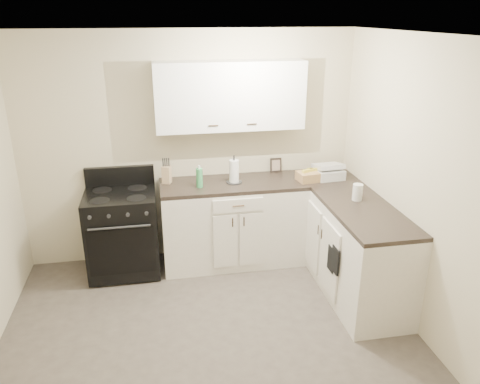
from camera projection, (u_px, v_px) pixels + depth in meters
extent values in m
plane|color=#473F38|center=(214.00, 351.00, 3.90)|extent=(3.60, 3.60, 0.00)
plane|color=white|center=(206.00, 36.00, 3.00)|extent=(3.60, 3.60, 0.00)
plane|color=beige|center=(190.00, 149.00, 5.10)|extent=(3.60, 0.00, 3.60)
plane|color=beige|center=(432.00, 198.00, 3.76)|extent=(0.00, 3.60, 3.60)
cube|color=silver|center=(233.00, 224.00, 5.19)|extent=(1.55, 0.60, 0.90)
cube|color=silver|center=(347.00, 242.00, 4.77)|extent=(0.60, 1.90, 0.90)
cube|color=black|center=(233.00, 184.00, 5.02)|extent=(1.55, 0.60, 0.04)
cube|color=black|center=(351.00, 200.00, 4.61)|extent=(0.60, 1.90, 0.04)
cube|color=white|center=(230.00, 96.00, 4.82)|extent=(1.55, 0.30, 0.70)
cube|color=black|center=(123.00, 233.00, 4.96)|extent=(0.73, 0.62, 0.88)
cube|color=tan|center=(167.00, 175.00, 4.96)|extent=(0.11, 0.10, 0.19)
cylinder|color=white|center=(234.00, 171.00, 4.96)|extent=(0.11, 0.11, 0.25)
cylinder|color=#3B9A54|center=(199.00, 178.00, 4.84)|extent=(0.08, 0.08, 0.20)
cube|color=black|center=(276.00, 165.00, 5.31)|extent=(0.13, 0.04, 0.16)
cube|color=#AA7F50|center=(311.00, 176.00, 5.06)|extent=(0.32, 0.23, 0.10)
cube|color=silver|center=(328.00, 173.00, 5.13)|extent=(0.31, 0.29, 0.11)
cylinder|color=silver|center=(357.00, 192.00, 4.52)|extent=(0.12, 0.12, 0.16)
cube|color=black|center=(335.00, 260.00, 4.25)|extent=(0.02, 0.15, 0.25)
cube|color=black|center=(331.00, 259.00, 4.36)|extent=(0.02, 0.14, 0.24)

